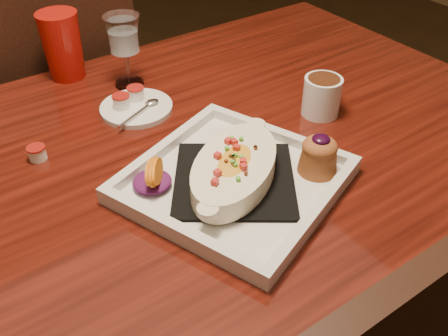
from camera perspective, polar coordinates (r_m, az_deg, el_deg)
table at (r=0.97m, az=-6.51°, el=-3.39°), size 1.50×0.90×0.75m
chair_far at (r=1.54m, az=-17.84°, el=5.49°), size 0.42×0.42×0.93m
plate at (r=0.83m, az=1.87°, el=-0.60°), size 0.41×0.41×0.08m
coffee_mug at (r=1.03m, az=11.21°, el=8.27°), size 0.11×0.08×0.08m
goblet at (r=1.11m, az=-11.40°, el=14.33°), size 0.08×0.08×0.16m
saucer at (r=1.05m, az=-10.17°, el=6.98°), size 0.15×0.15×0.10m
creamer_loose at (r=0.96m, az=-20.59°, el=1.64°), size 0.03×0.03×0.03m
red_tumbler at (r=1.20m, az=-17.97°, el=13.15°), size 0.09×0.09×0.15m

